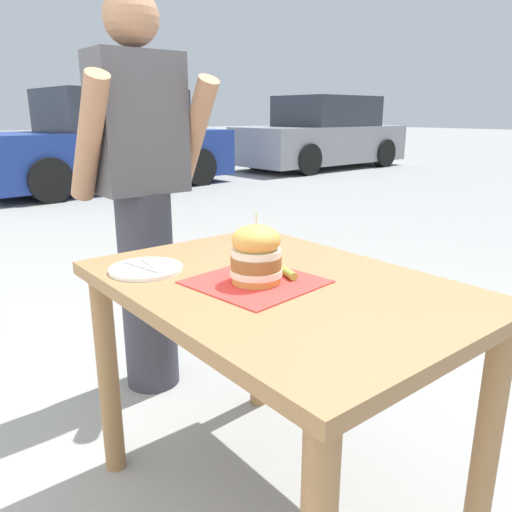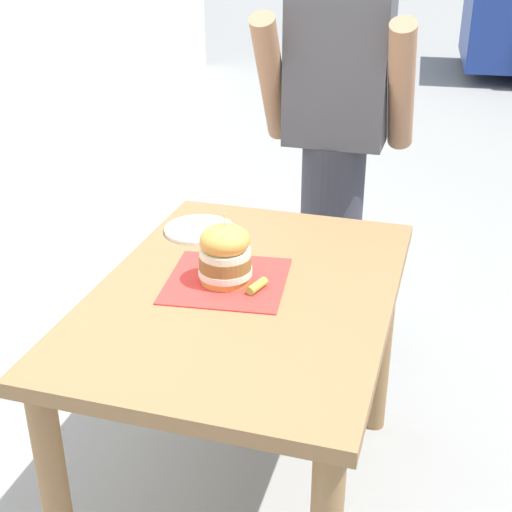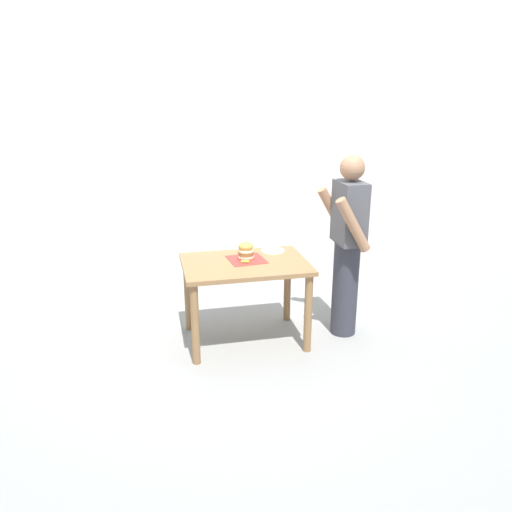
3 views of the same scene
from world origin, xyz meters
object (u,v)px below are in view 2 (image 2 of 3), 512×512
object	(u,v)px
sandwich	(225,254)
diner_across_table	(335,146)
patio_table	(246,331)
pickle_spear	(257,286)
side_plate_with_forks	(200,229)

from	to	relation	value
sandwich	diner_across_table	size ratio (longest dim) A/B	0.12
sandwich	patio_table	bearing A→B (deg)	-18.60
sandwich	diner_across_table	distance (m)	0.93
pickle_spear	side_plate_with_forks	world-z (taller)	pickle_spear
sandwich	side_plate_with_forks	distance (m)	0.36
patio_table	sandwich	xyz separation A→B (m)	(-0.06, 0.02, 0.22)
pickle_spear	patio_table	bearing A→B (deg)	169.81
patio_table	sandwich	size ratio (longest dim) A/B	5.59
sandwich	pickle_spear	xyz separation A→B (m)	(0.10, -0.03, -0.07)
sandwich	diner_across_table	bearing A→B (deg)	82.54
side_plate_with_forks	sandwich	bearing A→B (deg)	-57.92
patio_table	sandwich	world-z (taller)	sandwich
patio_table	side_plate_with_forks	size ratio (longest dim) A/B	5.03
sandwich	diner_across_table	xyz separation A→B (m)	(0.12, 0.92, 0.03)
sandwich	pickle_spear	size ratio (longest dim) A/B	2.75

